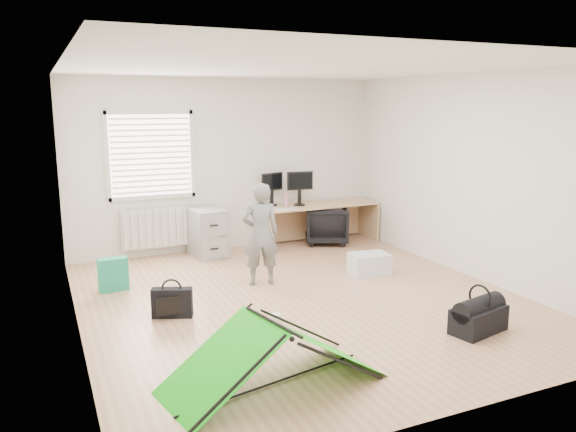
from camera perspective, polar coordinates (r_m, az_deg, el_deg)
name	(u,v)px	position (r m, az deg, el deg)	size (l,w,h in m)	color
ground	(302,300)	(6.79, 1.40, -8.50)	(5.50, 5.50, 0.00)	tan
back_wall	(227,165)	(8.99, -6.19, 5.19)	(5.00, 0.02, 2.70)	silver
window	(151,155)	(8.64, -13.75, 6.02)	(1.20, 0.06, 1.20)	silver
radiator	(155,228)	(8.76, -13.37, -1.18)	(1.00, 0.12, 0.60)	silver
desk	(319,224)	(9.38, 3.19, -0.78)	(1.97, 0.63, 0.67)	tan
filing_cabinet	(208,232)	(8.68, -8.15, -1.67)	(0.47, 0.63, 0.73)	#9C9FA1
monitor_left	(272,194)	(9.14, -1.67, 2.29)	(0.41, 0.09, 0.39)	black
monitor_right	(299,193)	(9.14, 1.17, 2.35)	(0.43, 0.09, 0.41)	black
keyboard	(283,209)	(8.79, -0.47, 0.70)	(0.45, 0.15, 0.02)	beige
thermos	(287,200)	(8.96, -0.14, 1.63)	(0.07, 0.07, 0.24)	#BD6A80
office_chair	(326,225)	(9.40, 3.92, -0.88)	(0.68, 0.70, 0.64)	black
person	(260,234)	(7.18, -2.82, -1.85)	(0.49, 0.32, 1.33)	slate
kite	(273,354)	(4.77, -1.54, -13.80)	(1.79, 0.79, 0.56)	#18C913
storage_crate	(369,264)	(7.80, 8.27, -4.84)	(0.52, 0.36, 0.29)	silver
tote_bag	(113,274)	(7.37, -17.34, -5.68)	(0.35, 0.15, 0.42)	#1D8F66
laptop_bag	(172,303)	(6.34, -11.69, -8.62)	(0.44, 0.13, 0.33)	black
white_box	(276,318)	(6.11, -1.25, -10.32)	(0.09, 0.09, 0.09)	silver
duffel_bag	(478,320)	(6.16, 18.78, -9.94)	(0.61, 0.31, 0.26)	black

